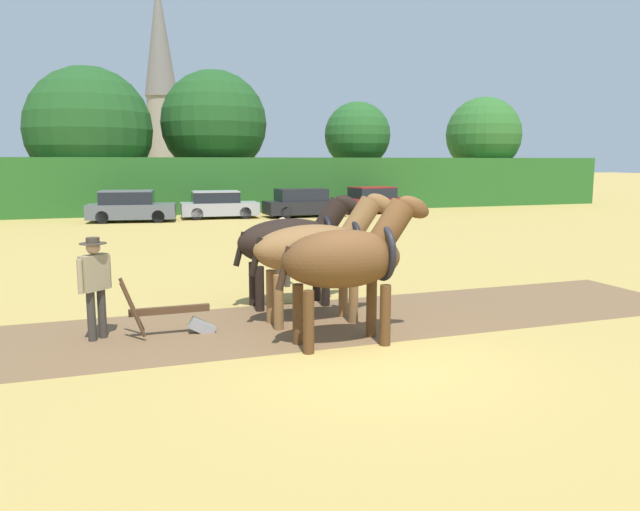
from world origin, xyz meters
TOP-DOWN VIEW (x-y plane):
  - ground_plane at (0.00, 0.00)m, footprint 240.00×240.00m
  - plowed_furrow_strip at (-3.70, 2.35)m, footprint 22.77×3.45m
  - hedgerow at (0.00, 27.73)m, footprint 57.51×1.69m
  - tree_left at (-4.45, 30.51)m, footprint 7.19×7.19m
  - tree_center_left at (2.94, 31.52)m, footprint 6.59×6.59m
  - tree_center at (12.44, 30.90)m, footprint 4.41×4.41m
  - tree_center_right at (21.76, 30.10)m, footprint 5.27×5.27m
  - church_spire at (2.03, 56.05)m, footprint 3.15×3.15m
  - draft_horse_lead_left at (-0.17, 0.89)m, footprint 2.73×1.01m
  - draft_horse_lead_right at (-0.17, 2.37)m, footprint 2.91×0.95m
  - draft_horse_trail_left at (-0.19, 3.85)m, footprint 2.81×1.03m
  - plow at (-2.76, 2.36)m, footprint 1.60×0.46m
  - farmer_at_plow at (-4.07, 2.52)m, footprint 0.53×0.48m
  - farmer_beside_team at (0.11, 5.82)m, footprint 0.58×0.43m
  - parked_car_far_left at (-2.63, 23.72)m, footprint 4.42×2.34m
  - parked_car_left at (1.82, 24.25)m, footprint 4.08×2.06m
  - parked_car_center_left at (6.33, 23.62)m, footprint 4.44×1.91m
  - parked_car_center at (10.85, 24.45)m, footprint 4.17×2.35m

SIDE VIEW (x-z plane):
  - ground_plane at x=0.00m, z-range 0.00..0.00m
  - plowed_furrow_strip at x=-3.70m, z-range 0.00..0.01m
  - plow at x=-2.76m, z-range -0.25..0.88m
  - parked_car_left at x=1.82m, z-range -0.03..1.40m
  - parked_car_center_left at x=6.33m, z-range -0.03..1.48m
  - parked_car_center at x=10.85m, z-range -0.03..1.49m
  - parked_car_far_left at x=-2.63m, z-range -0.04..1.51m
  - farmer_beside_team at x=0.11m, z-range 0.13..1.80m
  - farmer_at_plow at x=-4.07m, z-range 0.15..1.89m
  - draft_horse_trail_left at x=-0.19m, z-range 0.17..2.52m
  - draft_horse_lead_right at x=-0.17m, z-range 0.16..2.63m
  - draft_horse_lead_left at x=-0.17m, z-range 0.18..2.68m
  - hedgerow at x=0.00m, z-range 0.00..3.18m
  - tree_center at x=12.44m, z-range 1.22..8.11m
  - tree_left at x=-4.45m, z-range 0.57..8.92m
  - tree_center_right at x=21.76m, z-range 1.07..8.50m
  - tree_center_left at x=2.94m, z-range 1.00..9.60m
  - church_spire at x=2.03m, z-range 0.48..20.96m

